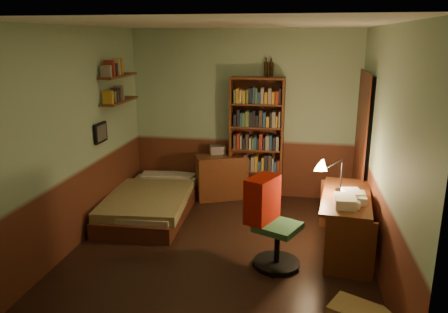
% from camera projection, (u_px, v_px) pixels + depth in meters
% --- Properties ---
extents(floor, '(3.50, 4.00, 0.02)m').
position_uv_depth(floor, '(220.00, 251.00, 5.23)').
color(floor, black).
rests_on(floor, ground).
extents(ceiling, '(3.50, 4.00, 0.02)m').
position_uv_depth(ceiling, '(220.00, 23.00, 4.53)').
color(ceiling, silver).
rests_on(ceiling, wall_back).
extents(wall_back, '(3.50, 0.02, 2.60)m').
position_uv_depth(wall_back, '(244.00, 115.00, 6.79)').
color(wall_back, '#91B18D').
rests_on(wall_back, ground).
extents(wall_left, '(0.02, 4.00, 2.60)m').
position_uv_depth(wall_left, '(75.00, 139.00, 5.18)').
color(wall_left, '#91B18D').
rests_on(wall_left, ground).
extents(wall_right, '(0.02, 4.00, 2.60)m').
position_uv_depth(wall_right, '(384.00, 152.00, 4.58)').
color(wall_right, '#91B18D').
rests_on(wall_right, ground).
extents(wall_front, '(3.50, 0.02, 2.60)m').
position_uv_depth(wall_front, '(166.00, 214.00, 2.97)').
color(wall_front, '#91B18D').
rests_on(wall_front, ground).
extents(doorway, '(0.06, 0.90, 2.00)m').
position_uv_depth(doorway, '(362.00, 149.00, 5.91)').
color(doorway, black).
rests_on(doorway, ground).
extents(door_trim, '(0.02, 0.98, 2.08)m').
position_uv_depth(door_trim, '(360.00, 149.00, 5.91)').
color(door_trim, '#462014').
rests_on(door_trim, ground).
extents(bed, '(1.10, 1.97, 0.58)m').
position_uv_depth(bed, '(151.00, 194.00, 6.27)').
color(bed, olive).
rests_on(bed, ground).
extents(dresser, '(0.86, 0.66, 0.69)m').
position_uv_depth(dresser, '(221.00, 177.00, 6.86)').
color(dresser, '#582C15').
rests_on(dresser, ground).
extents(mini_stereo, '(0.28, 0.25, 0.13)m').
position_uv_depth(mini_stereo, '(218.00, 150.00, 6.89)').
color(mini_stereo, '#B2B2B7').
rests_on(mini_stereo, dresser).
extents(bookshelf, '(0.82, 0.27, 1.90)m').
position_uv_depth(bookshelf, '(257.00, 140.00, 6.69)').
color(bookshelf, '#582C15').
rests_on(bookshelf, ground).
extents(bottle_left, '(0.07, 0.07, 0.22)m').
position_uv_depth(bottle_left, '(266.00, 69.00, 6.50)').
color(bottle_left, black).
rests_on(bottle_left, bookshelf).
extents(bottle_right, '(0.07, 0.07, 0.21)m').
position_uv_depth(bottle_right, '(271.00, 69.00, 6.49)').
color(bottle_right, black).
rests_on(bottle_right, bookshelf).
extents(desk, '(0.67, 1.36, 0.70)m').
position_uv_depth(desk, '(344.00, 223.00, 5.14)').
color(desk, '#582C15').
rests_on(desk, ground).
extents(paper_stack, '(0.24, 0.29, 0.10)m').
position_uv_depth(paper_stack, '(352.00, 195.00, 4.90)').
color(paper_stack, silver).
rests_on(paper_stack, desk).
extents(desk_lamp, '(0.18, 0.18, 0.57)m').
position_uv_depth(desk_lamp, '(342.00, 168.00, 5.11)').
color(desk_lamp, black).
rests_on(desk_lamp, desk).
extents(office_chair, '(0.66, 0.63, 1.03)m').
position_uv_depth(office_chair, '(278.00, 223.00, 4.74)').
color(office_chair, '#30643D').
rests_on(office_chair, ground).
extents(red_jacket, '(0.29, 0.46, 0.51)m').
position_uv_depth(red_jacket, '(274.00, 154.00, 4.56)').
color(red_jacket, '#B51707').
rests_on(red_jacket, office_chair).
extents(wall_shelf_lower, '(0.20, 0.90, 0.03)m').
position_uv_depth(wall_shelf_lower, '(120.00, 101.00, 6.12)').
color(wall_shelf_lower, '#582C15').
rests_on(wall_shelf_lower, wall_left).
extents(wall_shelf_upper, '(0.20, 0.90, 0.03)m').
position_uv_depth(wall_shelf_upper, '(118.00, 76.00, 6.03)').
color(wall_shelf_upper, '#582C15').
rests_on(wall_shelf_upper, wall_left).
extents(framed_picture, '(0.04, 0.32, 0.26)m').
position_uv_depth(framed_picture, '(100.00, 133.00, 5.75)').
color(framed_picture, black).
rests_on(framed_picture, wall_left).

